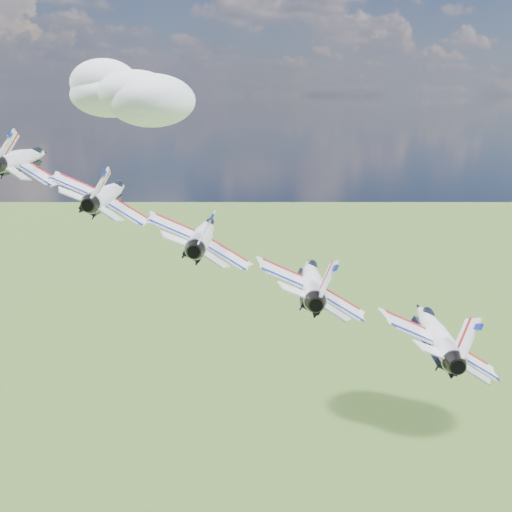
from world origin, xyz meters
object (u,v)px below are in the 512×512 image
object	(u,v)px
jet_0	(23,158)
jet_1	(108,194)
jet_2	(204,234)
jet_3	(312,280)
jet_4	(434,331)

from	to	relation	value
jet_0	jet_1	bearing A→B (deg)	-22.92
jet_1	jet_2	bearing A→B (deg)	-22.92
jet_1	jet_2	xyz separation A→B (m)	(8.80, -8.69, -3.58)
jet_2	jet_3	bearing A→B (deg)	-22.92
jet_2	jet_0	bearing A→B (deg)	157.08
jet_1	jet_4	size ratio (longest dim) A/B	1.00
jet_0	jet_4	size ratio (longest dim) A/B	1.00
jet_2	jet_3	distance (m)	12.88
jet_4	jet_1	bearing A→B (deg)	157.08
jet_0	jet_1	world-z (taller)	jet_0
jet_1	jet_4	bearing A→B (deg)	-22.92
jet_0	jet_4	distance (m)	51.51
jet_3	jet_4	world-z (taller)	jet_3
jet_0	jet_2	bearing A→B (deg)	-22.92
jet_0	jet_3	distance (m)	38.63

